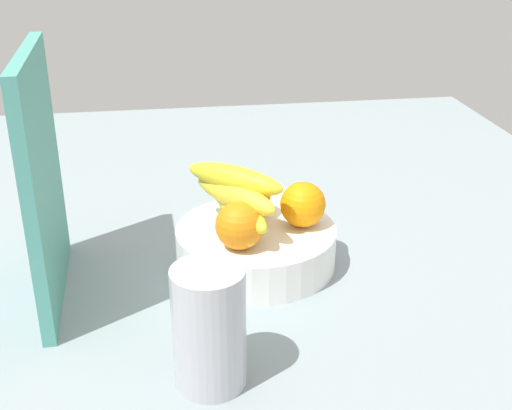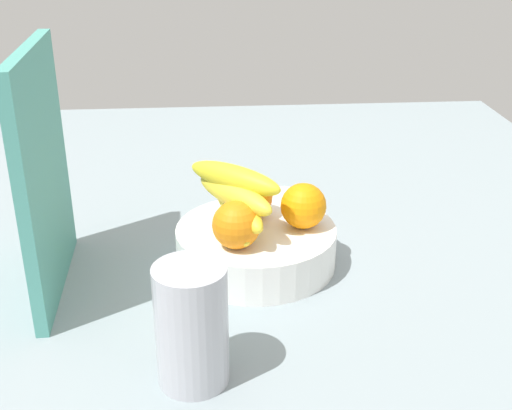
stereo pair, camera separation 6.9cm
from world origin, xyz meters
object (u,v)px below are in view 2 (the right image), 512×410
Objects in this scene: thermos_tumbler at (192,325)px; jar_lid at (283,196)px; cutting_board at (43,175)px; fruit_bowl at (256,246)px; orange_front_right at (250,196)px; orange_front_left at (303,206)px; orange_center at (236,225)px; banana_bunch at (236,200)px.

jar_lid is at bearing -17.70° from thermos_tumbler.
fruit_bowl is at bearing -84.65° from cutting_board.
orange_front_right is 33.54cm from thermos_tumbler.
orange_front_right is at bearing -15.96° from thermos_tumbler.
jar_lid is (25.10, 0.30, -9.30)cm from orange_front_left.
fruit_bowl is 8.10cm from orange_front_right.
orange_center is 5.48cm from banana_bunch.
orange_front_right reaches higher than jar_lid.
banana_bunch reaches higher than orange_center.
cutting_board reaches higher than banana_bunch.
orange_center is (-10.26, 2.79, 0.00)cm from orange_front_right.
orange_center is 0.46× the size of thermos_tumbler.
banana_bunch is at bearing 103.03° from fruit_bowl.
cutting_board is at bearing 41.13° from thermos_tumbler.
cutting_board is at bearing 97.35° from fruit_bowl.
thermos_tumbler is (-27.81, 17.19, -2.25)cm from orange_front_left.
thermos_tumbler is (-27.85, 9.76, 4.57)cm from fruit_bowl.
jar_lid is (52.91, -16.89, -7.05)cm from thermos_tumbler.
orange_front_left is at bearing -179.31° from jar_lid.
orange_front_left is 0.40× the size of banana_bunch.
orange_center is at bearing 118.65° from orange_front_left.
orange_front_left is 26.77cm from jar_lid.
orange_front_right is at bearing -27.01° from banana_bunch.
orange_center is 34.02cm from jar_lid.
orange_front_right reaches higher than fruit_bowl.
orange_center is 28.48cm from cutting_board.
cutting_board is 5.60× the size of jar_lid.
fruit_bowl is 1.63× the size of thermos_tumbler.
orange_front_left is 9.11cm from orange_front_right.
cutting_board is 33.33cm from thermos_tumbler.
orange_center is 1.12× the size of jar_lid.
fruit_bowl is at bearing -76.97° from banana_bunch.
thermos_tumbler is (-21.92, 6.41, -2.25)cm from orange_center.
orange_center is at bearing 150.53° from fruit_bowl.
banana_bunch is at bearing 93.70° from orange_front_left.
thermos_tumbler is at bearing 166.27° from banana_bunch.
thermos_tumbler reaches higher than orange_front_left.
orange_front_right is 0.40× the size of banana_bunch.
orange_front_right is at bearing -15.22° from orange_center.
orange_front_right is 0.20× the size of cutting_board.
banana_bunch is at bearing 158.30° from jar_lid.
banana_bunch is 1.16× the size of thermos_tumbler.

